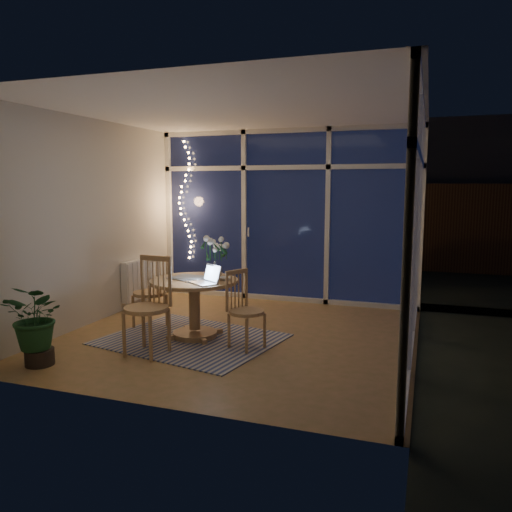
{
  "coord_description": "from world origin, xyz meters",
  "views": [
    {
      "loc": [
        2.05,
        -5.32,
        1.76
      ],
      "look_at": [
        0.12,
        0.25,
        0.93
      ],
      "focal_mm": 35.0,
      "sensor_mm": 36.0,
      "label": 1
    }
  ],
  "objects_px": {
    "chair_right": "(247,310)",
    "potted_plant": "(38,328)",
    "chair_front": "(146,306)",
    "chair_left": "(149,291)",
    "dining_table": "(195,309)",
    "laptop": "(204,274)",
    "flower_vase": "(215,269)"
  },
  "relations": [
    {
      "from": "chair_right",
      "to": "potted_plant",
      "type": "xyz_separation_m",
      "value": [
        -1.77,
        -1.14,
        -0.05
      ]
    },
    {
      "from": "chair_front",
      "to": "potted_plant",
      "type": "distance_m",
      "value": 1.06
    },
    {
      "from": "chair_left",
      "to": "chair_front",
      "type": "relative_size",
      "value": 0.88
    },
    {
      "from": "chair_front",
      "to": "chair_left",
      "type": "bearing_deg",
      "value": 124.06
    },
    {
      "from": "dining_table",
      "to": "laptop",
      "type": "relative_size",
      "value": 3.35
    },
    {
      "from": "chair_front",
      "to": "flower_vase",
      "type": "xyz_separation_m",
      "value": [
        0.39,
        0.9,
        0.27
      ]
    },
    {
      "from": "laptop",
      "to": "flower_vase",
      "type": "height_order",
      "value": "laptop"
    },
    {
      "from": "chair_left",
      "to": "potted_plant",
      "type": "bearing_deg",
      "value": 2.1
    },
    {
      "from": "chair_left",
      "to": "laptop",
      "type": "height_order",
      "value": "chair_left"
    },
    {
      "from": "chair_front",
      "to": "potted_plant",
      "type": "relative_size",
      "value": 1.37
    },
    {
      "from": "chair_right",
      "to": "chair_front",
      "type": "bearing_deg",
      "value": 145.45
    },
    {
      "from": "potted_plant",
      "to": "chair_front",
      "type": "bearing_deg",
      "value": 35.82
    },
    {
      "from": "chair_right",
      "to": "potted_plant",
      "type": "distance_m",
      "value": 2.1
    },
    {
      "from": "chair_left",
      "to": "flower_vase",
      "type": "xyz_separation_m",
      "value": [
        0.89,
        -0.0,
        0.34
      ]
    },
    {
      "from": "dining_table",
      "to": "laptop",
      "type": "height_order",
      "value": "laptop"
    },
    {
      "from": "chair_right",
      "to": "dining_table",
      "type": "bearing_deg",
      "value": 101.3
    },
    {
      "from": "dining_table",
      "to": "flower_vase",
      "type": "xyz_separation_m",
      "value": [
        0.18,
        0.19,
        0.45
      ]
    },
    {
      "from": "dining_table",
      "to": "potted_plant",
      "type": "xyz_separation_m",
      "value": [
        -1.05,
        -1.32,
        0.04
      ]
    },
    {
      "from": "chair_left",
      "to": "laptop",
      "type": "distance_m",
      "value": 1.06
    },
    {
      "from": "flower_vase",
      "to": "potted_plant",
      "type": "distance_m",
      "value": 2.0
    },
    {
      "from": "chair_right",
      "to": "laptop",
      "type": "bearing_deg",
      "value": 117.49
    },
    {
      "from": "chair_front",
      "to": "laptop",
      "type": "height_order",
      "value": "chair_front"
    },
    {
      "from": "chair_left",
      "to": "chair_right",
      "type": "relative_size",
      "value": 1.06
    },
    {
      "from": "chair_right",
      "to": "flower_vase",
      "type": "xyz_separation_m",
      "value": [
        -0.53,
        0.38,
        0.36
      ]
    },
    {
      "from": "flower_vase",
      "to": "potted_plant",
      "type": "bearing_deg",
      "value": -129.2
    },
    {
      "from": "laptop",
      "to": "dining_table",
      "type": "bearing_deg",
      "value": 172.76
    },
    {
      "from": "chair_front",
      "to": "chair_right",
      "type": "bearing_deg",
      "value": 34.59
    },
    {
      "from": "flower_vase",
      "to": "chair_left",
      "type": "bearing_deg",
      "value": 179.86
    },
    {
      "from": "chair_left",
      "to": "chair_front",
      "type": "height_order",
      "value": "chair_front"
    },
    {
      "from": "dining_table",
      "to": "chair_front",
      "type": "distance_m",
      "value": 0.76
    },
    {
      "from": "laptop",
      "to": "flower_vase",
      "type": "bearing_deg",
      "value": 130.7
    },
    {
      "from": "chair_left",
      "to": "laptop",
      "type": "relative_size",
      "value": 3.04
    }
  ]
}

